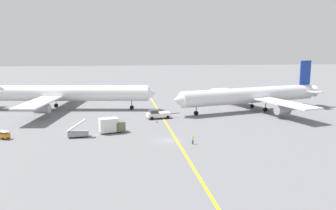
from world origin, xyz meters
TOP-DOWN VIEW (x-y plane):
  - ground_plane at (0.00, 0.00)m, footprint 600.00×600.00m
  - taxiway_stripe at (1.64, 10.00)m, footprint 2.38×119.99m
  - airliner_at_gate_left at (-29.24, 40.42)m, footprint 59.90×49.78m
  - airliner_being_pushed at (30.50, 31.10)m, footprint 52.29×46.55m
  - pushback_tug at (-0.09, 22.73)m, footprint 9.75×4.18m
  - gse_stair_truck_yellow at (-19.57, 5.18)m, footprint 4.81×2.52m
  - gse_catering_truck_tall at (-12.29, 8.22)m, footprint 6.28×3.99m
  - gse_baggage_cart_near_cluster at (-35.52, 5.68)m, footprint 3.15×2.80m
  - ground_crew_marshaller_foreground at (4.71, -3.42)m, footprint 0.36×0.50m
  - traffic_cone_nose_left at (-0.73, 17.77)m, footprint 0.44×0.44m

SIDE VIEW (x-z plane):
  - ground_plane at x=0.00m, z-range 0.00..0.00m
  - taxiway_stripe at x=1.64m, z-range 0.00..0.01m
  - traffic_cone_nose_left at x=-0.73m, z-range -0.02..0.58m
  - ground_crew_marshaller_foreground at x=4.71m, z-range 0.03..1.69m
  - gse_baggage_cart_near_cluster at x=-35.52m, z-range 0.01..1.72m
  - gse_stair_truck_yellow at x=-19.57m, z-range -1.00..3.05m
  - pushback_tug at x=-0.09m, z-range -0.22..2.62m
  - gse_catering_truck_tall at x=-12.29m, z-range 0.01..3.51m
  - airliner_being_pushed at x=30.50m, z-range -2.92..12.44m
  - airliner_at_gate_left at x=-29.24m, z-range -2.79..13.11m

